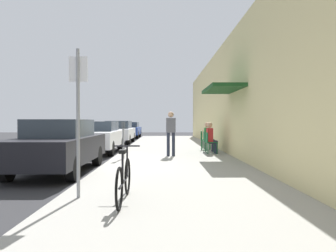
# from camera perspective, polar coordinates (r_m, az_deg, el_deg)

# --- Properties ---
(ground_plane) EXTENTS (60.00, 60.00, 0.00)m
(ground_plane) POSITION_cam_1_polar(r_m,az_deg,el_deg) (10.17, -11.58, -7.36)
(ground_plane) COLOR #2D2D30
(sidewalk_slab) EXTENTS (4.50, 32.00, 0.12)m
(sidewalk_slab) POSITION_cam_1_polar(r_m,az_deg,el_deg) (11.97, 0.97, -5.80)
(sidewalk_slab) COLOR #9E9B93
(sidewalk_slab) RESTS_ON ground_plane
(building_facade) EXTENTS (1.40, 32.00, 4.90)m
(building_facade) POSITION_cam_1_polar(r_m,az_deg,el_deg) (12.23, 12.31, 5.55)
(building_facade) COLOR beige
(building_facade) RESTS_ON ground_plane
(parked_car_0) EXTENTS (1.80, 4.40, 1.51)m
(parked_car_0) POSITION_cam_1_polar(r_m,az_deg,el_deg) (9.39, -19.39, -3.34)
(parked_car_0) COLOR black
(parked_car_0) RESTS_ON ground_plane
(parked_car_1) EXTENTS (1.80, 4.40, 1.44)m
(parked_car_1) POSITION_cam_1_polar(r_m,az_deg,el_deg) (14.58, -12.60, -1.89)
(parked_car_1) COLOR silver
(parked_car_1) RESTS_ON ground_plane
(parked_car_2) EXTENTS (1.80, 4.40, 1.47)m
(parked_car_2) POSITION_cam_1_polar(r_m,az_deg,el_deg) (20.72, -9.04, -1.04)
(parked_car_2) COLOR silver
(parked_car_2) RESTS_ON ground_plane
(parked_car_3) EXTENTS (1.80, 4.40, 1.37)m
(parked_car_3) POSITION_cam_1_polar(r_m,az_deg,el_deg) (26.87, -7.13, -0.67)
(parked_car_3) COLOR navy
(parked_car_3) RESTS_ON ground_plane
(parking_meter) EXTENTS (0.12, 0.10, 1.32)m
(parking_meter) POSITION_cam_1_polar(r_m,az_deg,el_deg) (11.12, -8.21, -2.05)
(parking_meter) COLOR slate
(parking_meter) RESTS_ON sidewalk_slab
(street_sign) EXTENTS (0.32, 0.06, 2.60)m
(street_sign) POSITION_cam_1_polar(r_m,az_deg,el_deg) (5.63, -16.19, 2.68)
(street_sign) COLOR gray
(street_sign) RESTS_ON sidewalk_slab
(bicycle_0) EXTENTS (0.46, 1.71, 0.90)m
(bicycle_0) POSITION_cam_1_polar(r_m,az_deg,el_deg) (5.30, -8.12, -9.79)
(bicycle_0) COLOR black
(bicycle_0) RESTS_ON sidewalk_slab
(cafe_chair_0) EXTENTS (0.46, 0.46, 0.87)m
(cafe_chair_0) POSITION_cam_1_polar(r_m,az_deg,el_deg) (12.90, 7.66, -2.81)
(cafe_chair_0) COLOR #14592D
(cafe_chair_0) RESTS_ON sidewalk_slab
(seated_patron_0) EXTENTS (0.44, 0.37, 1.29)m
(seated_patron_0) POSITION_cam_1_polar(r_m,az_deg,el_deg) (12.90, 7.93, -1.96)
(seated_patron_0) COLOR #232838
(seated_patron_0) RESTS_ON sidewalk_slab
(cafe_chair_1) EXTENTS (0.45, 0.45, 0.87)m
(cafe_chair_1) POSITION_cam_1_polar(r_m,az_deg,el_deg) (13.66, 7.19, -2.60)
(cafe_chair_1) COLOR #14592D
(cafe_chair_1) RESTS_ON sidewalk_slab
(seated_patron_1) EXTENTS (0.43, 0.36, 1.29)m
(seated_patron_1) POSITION_cam_1_polar(r_m,az_deg,el_deg) (13.66, 7.44, -1.79)
(seated_patron_1) COLOR #232838
(seated_patron_1) RESTS_ON sidewalk_slab
(cafe_chair_2) EXTENTS (0.53, 0.53, 0.87)m
(cafe_chair_2) POSITION_cam_1_polar(r_m,az_deg,el_deg) (14.65, 6.66, -2.36)
(cafe_chair_2) COLOR #14592D
(cafe_chair_2) RESTS_ON sidewalk_slab
(pedestrian_standing) EXTENTS (0.36, 0.22, 1.70)m
(pedestrian_standing) POSITION_cam_1_polar(r_m,az_deg,el_deg) (11.86, 0.53, -0.73)
(pedestrian_standing) COLOR #232838
(pedestrian_standing) RESTS_ON sidewalk_slab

